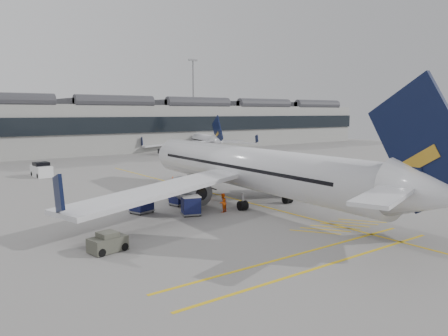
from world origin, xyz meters
TOP-DOWN VIEW (x-y plane):
  - ground at (0.00, 0.00)m, footprint 220.00×220.00m
  - terminal at (0.00, 71.93)m, footprint 200.00×20.45m
  - apron_markings at (10.00, 10.00)m, footprint 0.25×60.00m
  - airliner_main at (10.25, 4.33)m, footprint 41.36×45.27m
  - airliner_far at (40.36, 60.79)m, footprint 29.01×32.10m
  - belt_loader at (7.94, 11.61)m, footprint 4.12×1.60m
  - baggage_cart_a at (3.61, 7.97)m, footprint 2.07×1.82m
  - baggage_cart_b at (4.40, 9.73)m, footprint 1.78×1.50m
  - baggage_cart_c at (2.14, 3.50)m, footprint 2.08×1.89m
  - baggage_cart_d at (-1.02, 7.09)m, footprint 2.30×2.08m
  - ramp_agent_a at (7.61, 8.53)m, footprint 0.84×0.72m
  - ramp_agent_b at (5.26, 2.87)m, footprint 1.05×0.94m
  - pushback_tug at (-7.90, -1.96)m, footprint 2.65×1.90m
  - safety_cone_nose at (11.71, 23.52)m, footprint 0.32×0.32m
  - safety_cone_engine at (17.17, 7.36)m, footprint 0.37×0.37m
  - service_van_mid at (-2.50, 37.00)m, footprint 2.30×4.24m
  - service_van_right at (23.89, 35.94)m, footprint 4.04×3.43m

SIDE VIEW (x-z plane):
  - ground at x=0.00m, z-range 0.00..0.00m
  - apron_markings at x=10.00m, z-range 0.00..0.01m
  - safety_cone_nose at x=11.71m, z-range 0.00..0.44m
  - safety_cone_engine at x=17.17m, z-range 0.00..0.52m
  - belt_loader at x=7.94m, z-range -0.35..1.32m
  - pushback_tug at x=-7.90m, z-range -0.07..1.28m
  - service_van_right at x=23.89m, z-range -0.10..1.76m
  - ramp_agent_b at x=5.26m, z-range 0.00..1.79m
  - service_van_mid at x=-2.50m, z-range -0.11..2.01m
  - baggage_cart_b at x=4.40m, z-range 0.06..1.87m
  - baggage_cart_c at x=2.14m, z-range 0.06..1.88m
  - ramp_agent_a at x=7.61m, z-range 0.00..1.95m
  - baggage_cart_a at x=3.61m, z-range 0.07..1.98m
  - baggage_cart_d at x=-1.02m, z-range 0.07..2.09m
  - airliner_far at x=40.36m, z-range -1.80..6.92m
  - airliner_main at x=10.25m, z-range -2.48..9.55m
  - terminal at x=0.00m, z-range -0.06..12.34m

